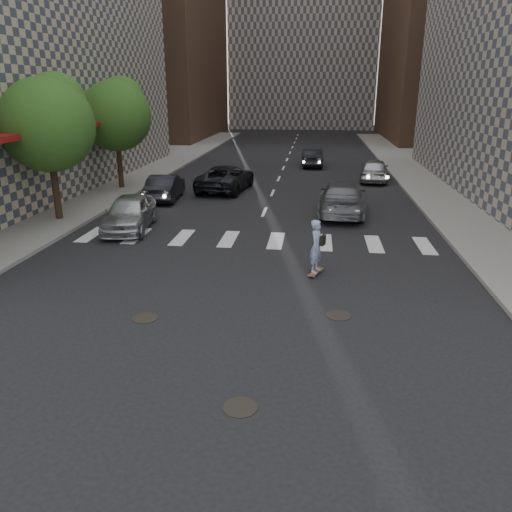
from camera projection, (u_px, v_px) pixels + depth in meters
The scene contains 14 objects.
ground at pixel (207, 344), 12.36m from camera, with size 160.00×160.00×0.00m, color black.
sidewalk_left at pixel (54, 184), 32.77m from camera, with size 13.00×80.00×0.15m, color gray.
tree_b at pixel (49, 120), 22.41m from camera, with size 4.20×4.20×6.60m.
tree_c at pixel (117, 112), 29.94m from camera, with size 4.20×4.20×6.60m.
manhole_a at pixel (240, 407), 9.87m from camera, with size 0.70×0.70×0.02m, color black.
manhole_b at pixel (145, 318), 13.71m from camera, with size 0.70×0.70×0.02m, color black.
manhole_c at pixel (338, 315), 13.88m from camera, with size 0.70×0.70×0.02m, color black.
skateboarder at pixel (317, 246), 16.64m from camera, with size 0.63×0.98×1.91m.
silver_sedan at pixel (129, 213), 22.12m from camera, with size 1.82×4.54×1.55m, color #B6BABE.
traffic_car_a at pixel (165, 187), 28.18m from camera, with size 1.52×4.35×1.43m, color black.
traffic_car_b at pixel (342, 198), 24.85m from camera, with size 2.26×5.55×1.61m, color slate.
traffic_car_c at pixel (226, 178), 30.70m from camera, with size 2.56×5.56×1.54m, color black.
traffic_car_d at pixel (374, 170), 33.76m from camera, with size 1.81×4.49×1.53m, color #B2B5BA.
traffic_car_e at pixel (312, 157), 40.26m from camera, with size 1.54×4.43×1.46m, color black.
Camera 1 is at (2.49, -10.81, 6.00)m, focal length 35.00 mm.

